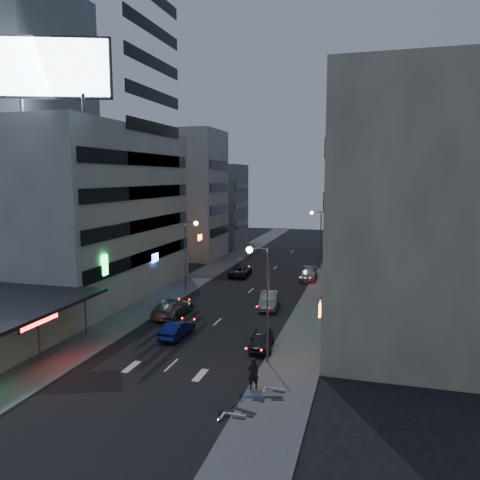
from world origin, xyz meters
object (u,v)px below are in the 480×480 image
at_px(parked_car_left, 240,271).
at_px(road_car_blue, 177,329).
at_px(scooter_blue, 265,388).
at_px(scooter_black_b, 283,386).
at_px(parked_car_right_near, 261,340).
at_px(parked_car_right_mid, 269,300).
at_px(road_car_silver, 172,307).
at_px(person, 253,373).
at_px(parked_car_right_far, 308,275).
at_px(scooter_silver_b, 286,380).
at_px(scooter_black_a, 257,403).
at_px(scooter_silver_a, 247,405).

distance_m(parked_car_left, road_car_blue, 23.94).
distance_m(scooter_blue, scooter_black_b, 1.03).
relative_size(parked_car_right_near, parked_car_right_mid, 0.86).
bearing_deg(scooter_blue, parked_car_right_mid, 6.84).
relative_size(scooter_blue, scooter_black_b, 0.97).
height_order(parked_car_right_mid, road_car_silver, road_car_silver).
distance_m(parked_car_right_mid, scooter_black_b, 18.89).
relative_size(parked_car_right_mid, person, 2.41).
xyz_separation_m(parked_car_right_near, parked_car_right_far, (0.34, 24.37, 0.01)).
xyz_separation_m(road_car_silver, scooter_silver_b, (12.91, -12.47, -0.07)).
bearing_deg(road_car_blue, scooter_black_b, 144.27).
xyz_separation_m(parked_car_right_mid, person, (2.88, -17.80, 0.33)).
relative_size(road_car_silver, scooter_blue, 2.89).
bearing_deg(road_car_silver, scooter_black_a, 130.03).
bearing_deg(road_car_blue, road_car_silver, -59.88).
xyz_separation_m(parked_car_right_mid, road_car_silver, (-8.08, -4.90, 0.01)).
distance_m(person, scooter_silver_b, 2.03).
height_order(road_car_blue, road_car_silver, road_car_silver).
relative_size(scooter_black_b, scooter_silver_b, 1.00).
xyz_separation_m(parked_car_right_far, road_car_blue, (-7.42, -23.78, -0.04)).
bearing_deg(parked_car_right_far, parked_car_left, 177.61).
bearing_deg(person, scooter_black_a, 71.06).
bearing_deg(parked_car_right_mid, parked_car_right_near, -88.55).
bearing_deg(scooter_silver_b, road_car_silver, 48.67).
bearing_deg(scooter_black_a, scooter_black_b, -4.21).
distance_m(road_car_blue, scooter_black_b, 12.85).
bearing_deg(road_car_blue, parked_car_left, -83.83).
bearing_deg(parked_car_right_near, road_car_silver, 141.04).
xyz_separation_m(person, scooter_black_a, (0.93, -2.85, -0.37)).
xyz_separation_m(scooter_black_a, scooter_silver_b, (1.02, 3.28, -0.02)).
height_order(parked_car_right_mid, parked_car_right_far, parked_car_right_mid).
bearing_deg(scooter_silver_b, scooter_silver_a, 160.05).
relative_size(parked_car_right_near, road_car_silver, 0.75).
bearing_deg(scooter_silver_b, scooter_black_b, 178.93).
xyz_separation_m(scooter_black_a, scooter_silver_a, (-0.47, -0.29, -0.02)).
xyz_separation_m(road_car_blue, scooter_black_a, (9.10, -10.37, 0.08)).
distance_m(parked_car_right_near, person, 7.03).
xyz_separation_m(parked_car_right_far, scooter_black_b, (2.64, -31.78, 0.01)).
xyz_separation_m(road_car_blue, scooter_black_b, (10.06, -8.00, 0.05)).
height_order(parked_car_left, scooter_black_b, parked_car_left).
distance_m(parked_car_right_near, scooter_black_b, 7.98).
relative_size(parked_car_right_near, person, 2.08).
relative_size(parked_car_right_near, road_car_blue, 1.01).
bearing_deg(road_car_blue, scooter_blue, 140.04).
height_order(parked_car_right_mid, person, person).
bearing_deg(scooter_blue, scooter_silver_a, 162.97).
relative_size(parked_car_right_near, scooter_silver_b, 2.08).
xyz_separation_m(parked_car_right_mid, parked_car_left, (-6.72, 13.62, -0.08)).
relative_size(scooter_black_a, scooter_silver_b, 1.03).
bearing_deg(parked_car_right_near, scooter_blue, -83.19).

